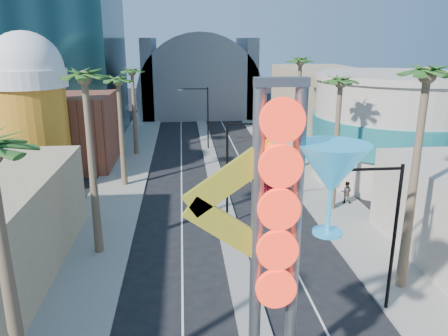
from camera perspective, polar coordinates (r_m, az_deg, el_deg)
The scene contains 20 objects.
sidewalk_west at distance 48.48m, azimuth -12.69°, elevation -0.32°, with size 5.00×100.00×0.15m, color gray.
sidewalk_east at distance 49.73m, azimuth 9.56°, elevation 0.28°, with size 5.00×100.00×0.15m, color gray.
median at distance 51.06m, azimuth -1.66°, elevation 0.94°, with size 1.60×84.00×0.15m, color gray.
brick_filler_west at distance 51.65m, azimuth -19.76°, elevation 4.63°, with size 10.00×10.00×8.00m, color brown.
filler_east at distance 62.76m, azimuth 12.54°, elevation 8.07°, with size 10.00×20.00×10.00m, color tan.
beer_mug at distance 43.74m, azimuth -23.99°, elevation 7.32°, with size 7.00×7.00×14.50m.
turquoise_building at distance 47.03m, azimuth 21.54°, elevation 4.91°, with size 16.60×16.60×10.60m.
canopy at distance 83.69m, azimuth -3.29°, elevation 9.96°, with size 22.00×16.00×22.00m.
neon_sign at distance 15.97m, azimuth 9.75°, elevation -7.47°, with size 6.53×2.60×12.55m.
streetlight_0 at distance 32.55m, azimuth 1.38°, elevation 0.68°, with size 3.79×0.25×8.00m.
streetlight_1 at distance 55.87m, azimuth -2.69°, elevation 7.32°, with size 3.79×0.25×8.00m.
streetlight_2 at distance 23.30m, azimuth 20.46°, elevation -7.08°, with size 3.45×0.25×8.00m.
palm_1 at distance 27.86m, azimuth -17.67°, elevation 9.72°, with size 2.40×2.40×12.70m.
palm_2 at distance 41.72m, azimuth -13.63°, elevation 10.16°, with size 2.40×2.40×11.20m.
palm_3 at distance 53.58m, azimuth -11.90°, elevation 11.56°, with size 2.40×2.40×11.20m.
palm_5 at distance 24.51m, azimuth 24.82°, elevation 9.22°, with size 2.40×2.40×13.20m.
palm_6 at distance 35.49m, azimuth 14.92°, elevation 9.77°, with size 2.40×2.40×11.70m.
palm_7 at distance 46.82m, azimuth 9.91°, elevation 12.66°, with size 2.40×2.40×12.70m.
red_pickup at distance 39.99m, azimuth 6.37°, elevation -2.63°, with size 2.40×5.20×1.44m, color #AB0D21.
pedestrian_b at distance 38.99m, azimuth 15.68°, elevation -3.07°, with size 0.93×0.72×1.91m, color gray.
Camera 1 is at (-3.23, -11.10, 13.72)m, focal length 35.00 mm.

